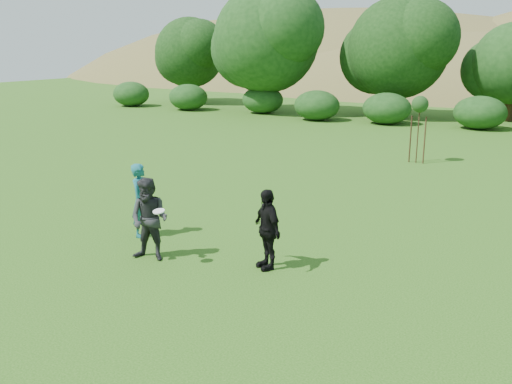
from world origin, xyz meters
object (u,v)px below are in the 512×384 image
player_teal (141,200)px  player_black (267,229)px  player_grey (149,220)px  sapling (420,106)px

player_teal → player_black: 3.97m
player_teal → player_grey: bearing=-147.4°
player_teal → sapling: size_ratio=0.69×
player_teal → player_black: player_teal is taller
player_teal → player_grey: player_grey is taller
player_grey → sapling: sapling is taller
player_teal → player_grey: size_ratio=0.99×
sapling → player_grey: bearing=-99.6°
player_black → sapling: (-0.18, 13.55, 1.49)m
player_black → sapling: 13.63m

